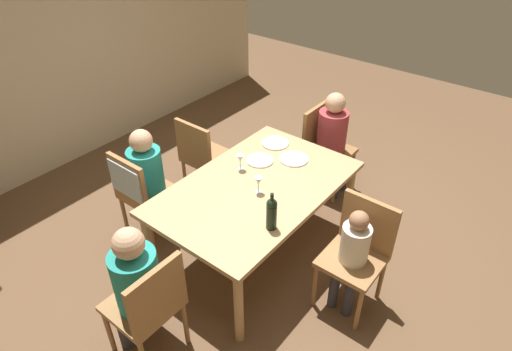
# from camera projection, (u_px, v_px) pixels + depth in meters

# --- Properties ---
(ground_plane) EXTENTS (10.00, 10.00, 0.00)m
(ground_plane) POSITION_uv_depth(u_px,v_px,m) (256.00, 250.00, 4.05)
(ground_plane) COLOR brown
(rear_room_partition) EXTENTS (6.40, 0.12, 2.70)m
(rear_room_partition) POSITION_uv_depth(u_px,v_px,m) (54.00, 45.00, 4.66)
(rear_room_partition) COLOR beige
(rear_room_partition) RESTS_ON ground_plane
(dining_table) EXTENTS (1.74, 1.09, 0.75)m
(dining_table) POSITION_uv_depth(u_px,v_px,m) (256.00, 193.00, 3.66)
(dining_table) COLOR tan
(dining_table) RESTS_ON ground_plane
(chair_right_end) EXTENTS (0.44, 0.44, 0.92)m
(chair_right_end) POSITION_uv_depth(u_px,v_px,m) (323.00, 143.00, 4.59)
(chair_right_end) COLOR olive
(chair_right_end) RESTS_ON ground_plane
(chair_far_left) EXTENTS (0.46, 0.44, 0.92)m
(chair_far_left) POSITION_uv_depth(u_px,v_px,m) (137.00, 188.00, 3.85)
(chair_far_left) COLOR olive
(chair_far_left) RESTS_ON ground_plane
(chair_left_end) EXTENTS (0.44, 0.44, 0.92)m
(chair_left_end) POSITION_uv_depth(u_px,v_px,m) (149.00, 304.00, 2.90)
(chair_left_end) COLOR olive
(chair_left_end) RESTS_ON ground_plane
(chair_near) EXTENTS (0.44, 0.44, 0.92)m
(chair_near) POSITION_uv_depth(u_px,v_px,m) (359.00, 247.00, 3.33)
(chair_near) COLOR olive
(chair_near) RESTS_ON ground_plane
(chair_far_right) EXTENTS (0.44, 0.44, 0.92)m
(chair_far_right) POSITION_uv_depth(u_px,v_px,m) (203.00, 154.00, 4.41)
(chair_far_right) COLOR olive
(chair_far_right) RESTS_ON ground_plane
(person_woman_host) EXTENTS (0.30, 0.35, 1.12)m
(person_woman_host) POSITION_uv_depth(u_px,v_px,m) (334.00, 137.00, 4.46)
(person_woman_host) COLOR #33333D
(person_woman_host) RESTS_ON ground_plane
(person_man_bearded) EXTENTS (0.34, 0.30, 1.11)m
(person_man_bearded) POSITION_uv_depth(u_px,v_px,m) (149.00, 175.00, 3.91)
(person_man_bearded) COLOR #33333D
(person_man_bearded) RESTS_ON ground_plane
(person_man_guest) EXTENTS (0.31, 0.35, 1.14)m
(person_man_guest) POSITION_uv_depth(u_px,v_px,m) (135.00, 283.00, 2.88)
(person_man_guest) COLOR #33333D
(person_man_guest) RESTS_ON ground_plane
(person_child_small) EXTENTS (0.25, 0.22, 0.94)m
(person_child_small) POSITION_uv_depth(u_px,v_px,m) (352.00, 253.00, 3.24)
(person_child_small) COLOR #33333D
(person_child_small) RESTS_ON ground_plane
(wine_bottle_tall_green) EXTENTS (0.08, 0.08, 0.31)m
(wine_bottle_tall_green) POSITION_uv_depth(u_px,v_px,m) (272.00, 213.00, 3.12)
(wine_bottle_tall_green) COLOR black
(wine_bottle_tall_green) RESTS_ON dining_table
(wine_glass_near_left) EXTENTS (0.07, 0.07, 0.15)m
(wine_glass_near_left) POSITION_uv_depth(u_px,v_px,m) (240.00, 159.00, 3.75)
(wine_glass_near_left) COLOR silver
(wine_glass_near_left) RESTS_ON dining_table
(wine_glass_centre) EXTENTS (0.07, 0.07, 0.15)m
(wine_glass_centre) POSITION_uv_depth(u_px,v_px,m) (258.00, 182.00, 3.48)
(wine_glass_centre) COLOR silver
(wine_glass_centre) RESTS_ON dining_table
(dinner_plate_host) EXTENTS (0.24, 0.24, 0.01)m
(dinner_plate_host) POSITION_uv_depth(u_px,v_px,m) (260.00, 160.00, 3.92)
(dinner_plate_host) COLOR white
(dinner_plate_host) RESTS_ON dining_table
(dinner_plate_guest_left) EXTENTS (0.26, 0.26, 0.01)m
(dinner_plate_guest_left) POSITION_uv_depth(u_px,v_px,m) (294.00, 159.00, 3.94)
(dinner_plate_guest_left) COLOR white
(dinner_plate_guest_left) RESTS_ON dining_table
(dinner_plate_guest_right) EXTENTS (0.26, 0.26, 0.01)m
(dinner_plate_guest_right) POSITION_uv_depth(u_px,v_px,m) (275.00, 143.00, 4.16)
(dinner_plate_guest_right) COLOR silver
(dinner_plate_guest_right) RESTS_ON dining_table
(handbag) EXTENTS (0.17, 0.30, 0.22)m
(handbag) POSITION_uv_depth(u_px,v_px,m) (232.00, 170.00, 4.93)
(handbag) COLOR brown
(handbag) RESTS_ON ground_plane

